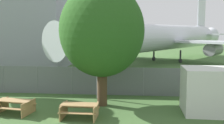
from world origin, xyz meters
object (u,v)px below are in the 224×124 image
object	(u,v)px
picnic_bench_open_grass	(14,105)
tree_behind_benches	(102,31)
picnic_bench_near_cabin	(80,109)
airplane	(163,38)
portable_cabin	(218,91)

from	to	relation	value
picnic_bench_open_grass	tree_behind_benches	bearing A→B (deg)	23.94
picnic_bench_near_cabin	tree_behind_benches	world-z (taller)	tree_behind_benches
picnic_bench_near_cabin	tree_behind_benches	bearing A→B (deg)	70.93
airplane	tree_behind_benches	xyz separation A→B (m)	(-6.00, -22.92, 0.96)
airplane	tree_behind_benches	world-z (taller)	airplane
picnic_bench_near_cabin	picnic_bench_open_grass	world-z (taller)	same
portable_cabin	tree_behind_benches	bearing A→B (deg)	173.28
picnic_bench_open_grass	portable_cabin	bearing A→B (deg)	5.61
airplane	portable_cabin	world-z (taller)	airplane
picnic_bench_near_cabin	airplane	bearing A→B (deg)	74.90
tree_behind_benches	picnic_bench_near_cabin	bearing A→B (deg)	-109.07
portable_cabin	picnic_bench_near_cabin	size ratio (longest dim) A/B	1.94
airplane	picnic_bench_near_cabin	world-z (taller)	airplane
portable_cabin	picnic_bench_near_cabin	xyz separation A→B (m)	(-7.36, -1.55, -0.77)
airplane	picnic_bench_open_grass	size ratio (longest dim) A/B	16.21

